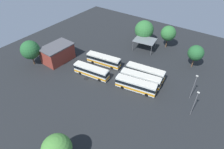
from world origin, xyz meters
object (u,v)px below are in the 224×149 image
object	(u,v)px
bus_row1_slot0	(136,85)
tree_east_edge	(196,53)
bus_row1_slot2	(145,72)
bus_row0_slot0	(91,71)
lamp_post_mid_lot	(195,103)
maintenance_shelter	(145,40)
tree_south_edge	(57,149)
depot_building	(58,53)
bus_row1_slot1	(141,79)
tree_west_edge	(168,33)
bus_row0_slot2	(104,60)
lamp_post_near_entrance	(194,86)
tree_north_edge	(144,30)
tree_northwest	(30,50)

from	to	relation	value
bus_row1_slot0	tree_east_edge	distance (m)	23.27
bus_row1_slot0	bus_row1_slot2	bearing A→B (deg)	95.65
bus_row0_slot0	lamp_post_mid_lot	world-z (taller)	lamp_post_mid_lot
maintenance_shelter	tree_south_edge	xyz separation A→B (m)	(7.46, -49.00, 1.40)
bus_row1_slot2	depot_building	xyz separation A→B (m)	(-28.88, -9.07, 1.01)
bus_row1_slot1	tree_west_edge	world-z (taller)	tree_west_edge
bus_row0_slot2	tree_south_edge	size ratio (longest dim) A/B	1.48
bus_row1_slot2	tree_east_edge	size ratio (longest dim) A/B	1.55
bus_row0_slot0	tree_west_edge	bearing A→B (deg)	68.57
bus_row0_slot0	lamp_post_near_entrance	bearing A→B (deg)	15.73
bus_row0_slot2	maintenance_shelter	xyz separation A→B (m)	(6.43, 16.82, 2.04)
depot_building	bus_row1_slot1	bearing A→B (deg)	10.44
tree_north_edge	tree_east_edge	xyz separation A→B (m)	(21.22, -5.24, -0.18)
bus_row1_slot0	bus_row0_slot0	bearing A→B (deg)	-171.21
lamp_post_mid_lot	tree_west_edge	distance (m)	33.51
bus_row0_slot2	tree_south_edge	bearing A→B (deg)	-66.65
bus_row1_slot1	depot_building	bearing A→B (deg)	-169.56
bus_row1_slot2	bus_row1_slot1	bearing A→B (deg)	-83.89
bus_row0_slot2	tree_north_edge	distance (m)	21.92
bus_row1_slot0	lamp_post_near_entrance	bearing A→B (deg)	22.58
tree_south_edge	tree_west_edge	bearing A→B (deg)	91.41
tree_east_edge	bus_row1_slot2	bearing A→B (deg)	-126.40
bus_row1_slot2	lamp_post_mid_lot	size ratio (longest dim) A/B	1.59
depot_building	tree_east_edge	distance (m)	45.53
depot_building	tree_north_edge	size ratio (longest dim) A/B	1.18
bus_row0_slot0	depot_building	world-z (taller)	depot_building
bus_row0_slot2	tree_north_edge	world-z (taller)	tree_north_edge
depot_building	tree_east_edge	bearing A→B (deg)	30.47
bus_row1_slot2	tree_south_edge	world-z (taller)	tree_south_edge
bus_row0_slot2	tree_east_edge	distance (m)	29.73
bus_row1_slot0	maintenance_shelter	xyz separation A→B (m)	(-8.72, 21.65, 2.04)
bus_row0_slot0	lamp_post_near_entrance	size ratio (longest dim) A/B	1.49
bus_row1_slot0	maintenance_shelter	bearing A→B (deg)	111.94
bus_row0_slot0	tree_north_edge	world-z (taller)	tree_north_edge
tree_west_edge	bus_row1_slot1	bearing A→B (deg)	-84.63
tree_west_edge	bus_row0_slot0	bearing A→B (deg)	-111.43
tree_northwest	tree_east_edge	world-z (taller)	tree_northwest
bus_row0_slot0	tree_northwest	xyz separation A→B (m)	(-20.13, -6.37, 3.71)
bus_row1_slot0	lamp_post_mid_lot	world-z (taller)	lamp_post_mid_lot
lamp_post_mid_lot	tree_east_edge	bearing A→B (deg)	106.37
maintenance_shelter	lamp_post_near_entrance	size ratio (longest dim) A/B	1.07
lamp_post_near_entrance	bus_row0_slot2	bearing A→B (deg)	-178.23
tree_south_edge	bus_row0_slot2	bearing A→B (deg)	113.35
bus_row1_slot0	bus_row1_slot2	world-z (taller)	same
bus_row1_slot2	bus_row1_slot0	bearing A→B (deg)	-84.35
lamp_post_mid_lot	maintenance_shelter	bearing A→B (deg)	138.62
lamp_post_mid_lot	bus_row1_slot0	bearing A→B (deg)	-179.61
maintenance_shelter	tree_west_edge	xyz separation A→B (m)	(6.09, 6.45, 1.95)
lamp_post_near_entrance	tree_east_edge	size ratio (longest dim) A/B	1.00
tree_west_edge	bus_row1_slot2	bearing A→B (deg)	-84.76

